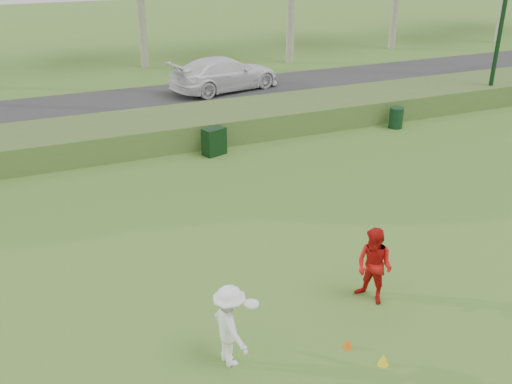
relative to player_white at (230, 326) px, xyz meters
name	(u,v)px	position (x,y,z in m)	size (l,w,h in m)	color
ground	(339,336)	(2.13, -0.13, -0.78)	(120.00, 120.00, 0.00)	#406F25
reed_strip	(169,129)	(2.13, 11.87, -0.33)	(80.00, 3.00, 0.90)	#436528
park_road	(140,105)	(2.13, 16.87, -0.75)	(80.00, 6.00, 0.06)	#2D2D2D
player_white	(230,326)	(0.00, 0.00, 0.00)	(0.89, 1.08, 1.56)	white
player_red	(374,266)	(3.33, 0.60, 0.04)	(0.80, 0.62, 1.64)	red
cone_orange	(348,343)	(2.11, -0.49, -0.68)	(0.17, 0.17, 0.19)	#FF620D
cone_yellow	(383,359)	(2.44, -1.12, -0.67)	(0.20, 0.20, 0.22)	yellow
utility_cabinet	(214,141)	(3.15, 9.88, -0.31)	(0.75, 0.47, 0.94)	black
trash_bin	(396,118)	(10.58, 9.89, -0.38)	(0.53, 0.53, 0.80)	black
car_right	(225,74)	(6.41, 17.70, 0.05)	(2.17, 5.34, 1.55)	white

